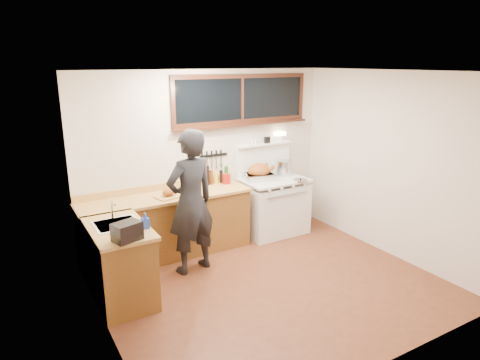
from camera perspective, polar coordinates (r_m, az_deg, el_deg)
ground_plane at (r=5.56m, az=4.09°, el=-13.74°), size 4.00×3.50×0.02m
room_shell at (r=4.97m, az=4.46°, el=3.20°), size 4.10×3.60×2.65m
counter_back at (r=6.20m, az=-9.68°, el=-5.97°), size 2.44×0.64×1.00m
counter_left at (r=5.24m, az=-15.74°, el=-10.57°), size 0.64×1.09×0.90m
sink_unit at (r=5.16m, az=-16.07°, el=-6.24°), size 0.50×0.45×0.37m
vintage_stove at (r=6.95m, az=4.45°, el=-3.28°), size 1.02×0.74×1.59m
back_window at (r=6.65m, az=0.33°, el=10.01°), size 2.32×0.13×0.77m
left_doorway at (r=3.88m, az=-16.08°, el=-9.84°), size 0.02×1.04×2.17m
knife_strip at (r=6.54m, az=-3.65°, el=3.19°), size 0.46×0.03×0.28m
man at (r=5.55m, az=-6.58°, el=-2.95°), size 0.77×0.58×1.91m
soap_bottle at (r=4.91m, az=-12.53°, el=-5.30°), size 0.08×0.09×0.18m
toaster at (r=4.63m, az=-14.83°, el=-6.66°), size 0.33×0.27×0.20m
cutting_board at (r=5.96m, az=-9.46°, el=-1.81°), size 0.40×0.33×0.13m
roast_turkey at (r=6.75m, az=2.59°, el=0.92°), size 0.53×0.44×0.26m
stockpot at (r=7.03m, az=5.88°, el=1.62°), size 0.35×0.35×0.25m
saucepan at (r=7.01m, az=3.20°, el=1.04°), size 0.18×0.27×0.11m
pot_lid at (r=6.75m, az=8.07°, el=-0.01°), size 0.29×0.29×0.04m
coffee_tin at (r=6.52m, az=-1.87°, el=0.16°), size 0.12×0.10×0.16m
pitcher at (r=6.32m, az=-6.79°, el=-0.39°), size 0.11×0.11×0.16m
bottle_cluster at (r=6.51m, az=-3.37°, el=0.53°), size 0.40×0.07×0.30m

